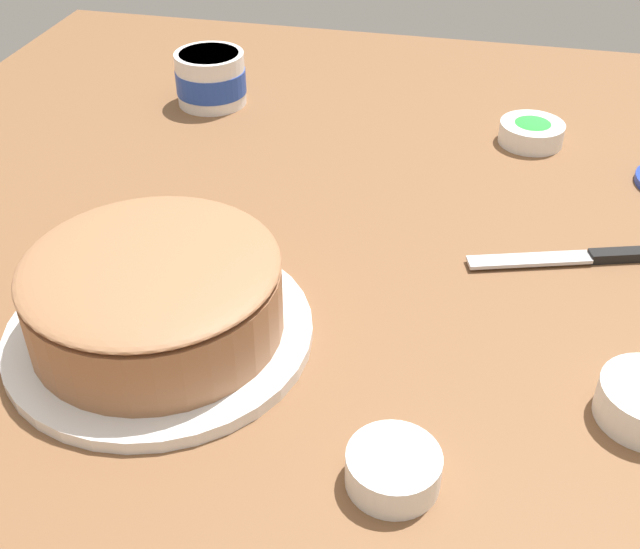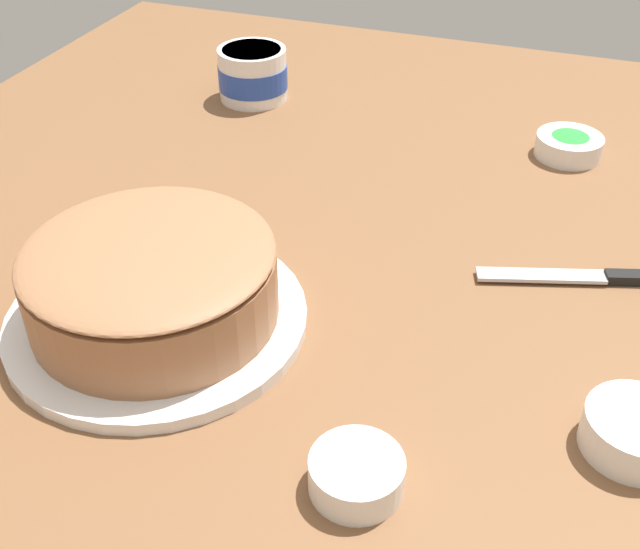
{
  "view_description": "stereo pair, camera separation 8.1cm",
  "coord_description": "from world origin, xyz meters",
  "px_view_note": "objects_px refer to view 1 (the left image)",
  "views": [
    {
      "loc": [
        -0.07,
        0.68,
        0.52
      ],
      "look_at": [
        0.08,
        0.05,
        0.04
      ],
      "focal_mm": 44.07,
      "sensor_mm": 36.0,
      "label": 1
    },
    {
      "loc": [
        -0.15,
        0.66,
        0.52
      ],
      "look_at": [
        0.08,
        0.05,
        0.04
      ],
      "focal_mm": 44.07,
      "sensor_mm": 36.0,
      "label": 2
    }
  ],
  "objects_px": {
    "spreading_knife": "(589,257)",
    "sprinkle_bowl_blue": "(393,468)",
    "frosted_cake": "(155,299)",
    "sprinkle_bowl_green": "(532,131)",
    "frosting_tub": "(211,78)"
  },
  "relations": [
    {
      "from": "frosted_cake",
      "to": "sprinkle_bowl_blue",
      "type": "distance_m",
      "value": 0.28
    },
    {
      "from": "spreading_knife",
      "to": "sprinkle_bowl_blue",
      "type": "relative_size",
      "value": 2.96
    },
    {
      "from": "sprinkle_bowl_green",
      "to": "frosted_cake",
      "type": "bearing_deg",
      "value": 55.31
    },
    {
      "from": "spreading_knife",
      "to": "frosting_tub",
      "type": "bearing_deg",
      "value": -29.38
    },
    {
      "from": "frosted_cake",
      "to": "sprinkle_bowl_green",
      "type": "distance_m",
      "value": 0.63
    },
    {
      "from": "frosting_tub",
      "to": "spreading_knife",
      "type": "height_order",
      "value": "frosting_tub"
    },
    {
      "from": "sprinkle_bowl_blue",
      "to": "spreading_knife",
      "type": "bearing_deg",
      "value": -115.65
    },
    {
      "from": "frosted_cake",
      "to": "frosting_tub",
      "type": "height_order",
      "value": "frosted_cake"
    },
    {
      "from": "frosted_cake",
      "to": "sprinkle_bowl_green",
      "type": "relative_size",
      "value": 3.35
    },
    {
      "from": "sprinkle_bowl_green",
      "to": "frosting_tub",
      "type": "bearing_deg",
      "value": -3.45
    },
    {
      "from": "frosted_cake",
      "to": "frosting_tub",
      "type": "relative_size",
      "value": 2.81
    },
    {
      "from": "sprinkle_bowl_blue",
      "to": "sprinkle_bowl_green",
      "type": "distance_m",
      "value": 0.65
    },
    {
      "from": "frosting_tub",
      "to": "sprinkle_bowl_blue",
      "type": "relative_size",
      "value": 1.39
    },
    {
      "from": "sprinkle_bowl_blue",
      "to": "sprinkle_bowl_green",
      "type": "bearing_deg",
      "value": -99.1
    },
    {
      "from": "frosted_cake",
      "to": "sprinkle_bowl_green",
      "type": "bearing_deg",
      "value": -124.69
    }
  ]
}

